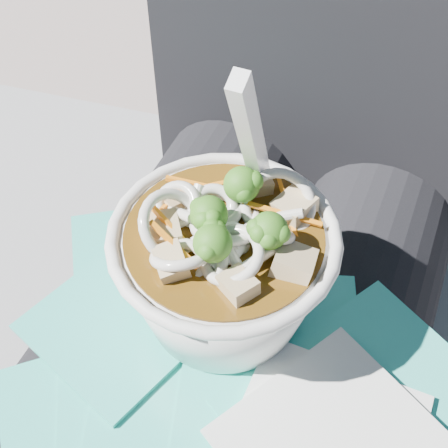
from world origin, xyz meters
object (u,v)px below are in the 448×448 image
at_px(stone_ledge, 265,384).
at_px(person_body, 260,277).
at_px(udon_bowl, 224,262).
at_px(plastic_bag, 207,378).
at_px(lap, 220,378).

height_order(stone_ledge, person_body, person_body).
bearing_deg(person_body, stone_ledge, 90.00).
xyz_separation_m(stone_ledge, udon_bowl, (-0.00, -0.14, 0.44)).
bearing_deg(plastic_bag, udon_bowl, 100.15).
bearing_deg(udon_bowl, person_body, 89.26).
xyz_separation_m(plastic_bag, udon_bowl, (-0.01, 0.05, 0.06)).
relative_size(plastic_bag, udon_bowl, 1.91).
relative_size(stone_ledge, udon_bowl, 4.93).
height_order(lap, person_body, person_body).
distance_m(stone_ledge, plastic_bag, 0.43).
xyz_separation_m(lap, person_body, (0.00, 0.09, 0.03)).
distance_m(stone_ledge, person_body, 0.33).
bearing_deg(stone_ledge, person_body, -90.00).
bearing_deg(udon_bowl, lap, -84.61).
height_order(stone_ledge, lap, lap).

